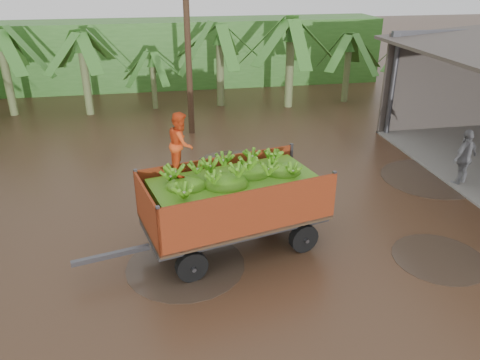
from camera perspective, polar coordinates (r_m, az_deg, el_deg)
name	(u,v)px	position (r m, az deg, el deg)	size (l,w,h in m)	color
ground	(305,210)	(13.53, 7.92, -3.70)	(100.00, 100.00, 0.00)	black
hedge_north	(187,53)	(27.69, -6.46, 15.17)	(22.00, 3.00, 3.60)	#2D661E
banana_trailer	(233,199)	(11.19, -0.80, -2.29)	(6.10, 3.05, 3.46)	#B43C19
man_grey	(465,158)	(16.16, 25.70, 2.45)	(1.08, 0.45, 1.85)	gray
utility_pole	(187,35)	(18.78, -6.42, 17.11)	(1.20, 0.24, 7.72)	#47301E
banana_plants	(144,89)	(19.33, -11.57, 10.87)	(23.81, 20.82, 4.27)	#2D661E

